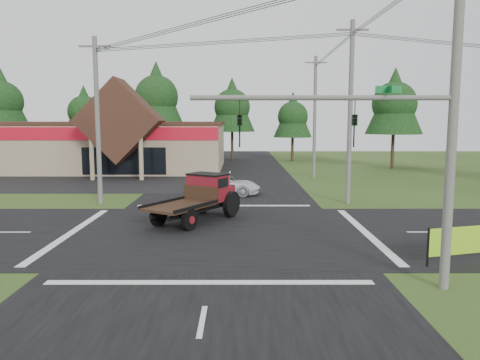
{
  "coord_description": "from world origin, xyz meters",
  "views": [
    {
      "loc": [
        0.99,
        -21.83,
        5.31
      ],
      "look_at": [
        1.02,
        2.65,
        2.2
      ],
      "focal_mm": 35.0,
      "sensor_mm": 36.0,
      "label": 1
    }
  ],
  "objects": [
    {
      "name": "tree_row_d",
      "position": [
        0.0,
        42.0,
        7.38
      ],
      "size": [
        6.16,
        6.16,
        11.11
      ],
      "color": "#332316",
      "rests_on": "ground"
    },
    {
      "name": "tree_row_a",
      "position": [
        -30.0,
        40.0,
        8.05
      ],
      "size": [
        6.72,
        6.72,
        12.12
      ],
      "color": "#332316",
      "rests_on": "ground"
    },
    {
      "name": "roadside_banner",
      "position": [
        9.87,
        -4.71,
        0.73
      ],
      "size": [
        4.15,
        1.27,
        1.46
      ],
      "primitive_type": null,
      "rotation": [
        0.0,
        0.0,
        0.27
      ],
      "color": "#84C91A",
      "rests_on": "ground"
    },
    {
      "name": "traffic_signal_mast",
      "position": [
        5.82,
        -7.5,
        4.43
      ],
      "size": [
        8.12,
        0.24,
        7.0
      ],
      "color": "#595651",
      "rests_on": "ground"
    },
    {
      "name": "white_pickup",
      "position": [
        -0.05,
        11.57,
        0.7
      ],
      "size": [
        5.33,
        3.02,
        1.4
      ],
      "primitive_type": "imported",
      "rotation": [
        0.0,
        0.0,
        1.43
      ],
      "color": "silver",
      "rests_on": "ground"
    },
    {
      "name": "road_ew",
      "position": [
        0.0,
        0.0,
        0.01
      ],
      "size": [
        120.0,
        12.0,
        0.02
      ],
      "primitive_type": "cube",
      "color": "black",
      "rests_on": "ground"
    },
    {
      "name": "tree_side_ne",
      "position": [
        18.0,
        30.0,
        7.38
      ],
      "size": [
        6.16,
        6.16,
        11.11
      ],
      "color": "#332316",
      "rests_on": "ground"
    },
    {
      "name": "utility_pole_nw",
      "position": [
        -8.0,
        8.0,
        5.39
      ],
      "size": [
        2.0,
        0.3,
        10.5
      ],
      "color": "#595651",
      "rests_on": "ground"
    },
    {
      "name": "road_ns",
      "position": [
        0.0,
        0.0,
        0.01
      ],
      "size": [
        12.0,
        120.0,
        0.02
      ],
      "primitive_type": "cube",
      "color": "black",
      "rests_on": "ground"
    },
    {
      "name": "tree_row_c",
      "position": [
        -10.0,
        41.0,
        8.72
      ],
      "size": [
        7.28,
        7.28,
        13.13
      ],
      "color": "#332316",
      "rests_on": "ground"
    },
    {
      "name": "cvs_building",
      "position": [
        -15.7,
        29.57,
        2.78
      ],
      "size": [
        30.4,
        18.2,
        9.19
      ],
      "color": "tan",
      "rests_on": "ground"
    },
    {
      "name": "utility_pole_nr",
      "position": [
        7.5,
        -7.5,
        5.64
      ],
      "size": [
        2.0,
        0.3,
        11.0
      ],
      "color": "#595651",
      "rests_on": "ground"
    },
    {
      "name": "utility_pole_ne",
      "position": [
        8.0,
        8.0,
        5.89
      ],
      "size": [
        2.0,
        0.3,
        11.5
      ],
      "color": "#595651",
      "rests_on": "ground"
    },
    {
      "name": "ground",
      "position": [
        0.0,
        0.0,
        0.0
      ],
      "size": [
        120.0,
        120.0,
        0.0
      ],
      "primitive_type": "plane",
      "color": "#2C4518",
      "rests_on": "ground"
    },
    {
      "name": "tree_row_b",
      "position": [
        -20.0,
        42.0,
        6.7
      ],
      "size": [
        5.6,
        5.6,
        10.1
      ],
      "color": "#332316",
      "rests_on": "ground"
    },
    {
      "name": "tree_row_e",
      "position": [
        8.0,
        40.0,
        6.03
      ],
      "size": [
        5.04,
        5.04,
        9.09
      ],
      "color": "#332316",
      "rests_on": "ground"
    },
    {
      "name": "utility_pole_n",
      "position": [
        8.0,
        22.0,
        5.74
      ],
      "size": [
        2.0,
        0.3,
        11.2
      ],
      "color": "#595651",
      "rests_on": "ground"
    },
    {
      "name": "parking_apron",
      "position": [
        -14.0,
        19.0,
        0.01
      ],
      "size": [
        28.0,
        14.0,
        0.02
      ],
      "primitive_type": "cube",
      "color": "black",
      "rests_on": "ground"
    },
    {
      "name": "antique_flatbed_truck",
      "position": [
        -1.36,
        2.39,
        1.25
      ],
      "size": [
        5.08,
        6.32,
        2.51
      ],
      "primitive_type": null,
      "rotation": [
        0.0,
        0.0,
        -0.55
      ],
      "color": "#600D14",
      "rests_on": "ground"
    }
  ]
}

